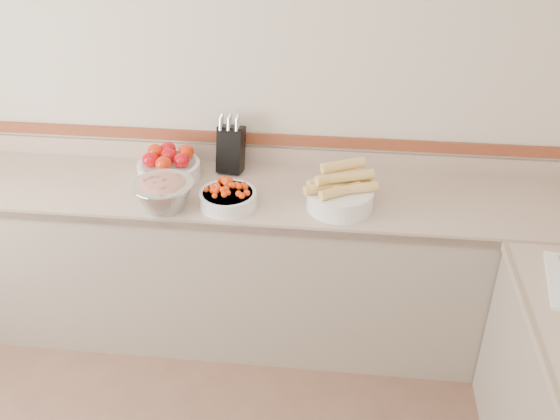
# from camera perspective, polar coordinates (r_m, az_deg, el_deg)

# --- Properties ---
(back_wall) EXTENTS (4.00, 0.00, 4.00)m
(back_wall) POSITION_cam_1_polar(r_m,az_deg,el_deg) (3.32, -4.87, 10.65)
(back_wall) COLOR beige
(back_wall) RESTS_ON ground_plane
(counter_back) EXTENTS (4.00, 0.65, 1.08)m
(counter_back) POSITION_cam_1_polar(r_m,az_deg,el_deg) (3.44, -5.22, -4.60)
(counter_back) COLOR tan
(counter_back) RESTS_ON ground_plane
(knife_block) EXTENTS (0.15, 0.17, 0.32)m
(knife_block) POSITION_cam_1_polar(r_m,az_deg,el_deg) (3.33, -4.52, 5.68)
(knife_block) COLOR black
(knife_block) RESTS_ON counter_back
(tomato_bowl) EXTENTS (0.33, 0.33, 0.16)m
(tomato_bowl) POSITION_cam_1_polar(r_m,az_deg,el_deg) (3.32, -10.14, 4.00)
(tomato_bowl) COLOR white
(tomato_bowl) RESTS_ON counter_back
(cherry_tomato_bowl) EXTENTS (0.28, 0.28, 0.15)m
(cherry_tomato_bowl) POSITION_cam_1_polar(r_m,az_deg,el_deg) (3.03, -4.79, 1.27)
(cherry_tomato_bowl) COLOR white
(cherry_tomato_bowl) RESTS_ON counter_back
(corn_bowl) EXTENTS (0.36, 0.33, 0.24)m
(corn_bowl) POSITION_cam_1_polar(r_m,az_deg,el_deg) (3.01, 5.53, 1.54)
(corn_bowl) COLOR white
(corn_bowl) RESTS_ON counter_back
(rhubarb_bowl) EXTENTS (0.30, 0.30, 0.17)m
(rhubarb_bowl) POSITION_cam_1_polar(r_m,az_deg,el_deg) (3.04, -10.58, 1.59)
(rhubarb_bowl) COLOR #B2B2BA
(rhubarb_bowl) RESTS_ON counter_back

